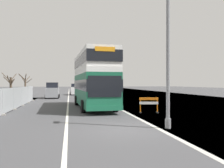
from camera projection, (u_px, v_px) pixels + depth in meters
ground at (133, 129)px, 11.60m from camera, size 140.00×280.00×0.10m
double_decker_bus at (93, 79)px, 21.07m from camera, size 3.25×10.74×4.96m
lamppost_foreground at (168, 53)px, 11.57m from camera, size 0.29×0.70×7.98m
roadworks_barrier at (149, 103)px, 17.58m from camera, size 1.49×0.69×1.18m
construction_site_fence at (18, 98)px, 21.18m from camera, size 0.44×17.20×1.93m
car_oncoming_near at (53, 91)px, 35.01m from camera, size 1.99×4.14×2.36m
car_receding_mid at (76, 90)px, 44.76m from camera, size 2.06×4.30×2.16m
bare_tree_far_verge_near at (11, 85)px, 38.39m from camera, size 2.34×3.14×4.03m
bare_tree_far_verge_mid at (25, 84)px, 46.42m from camera, size 2.45×3.10×4.12m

